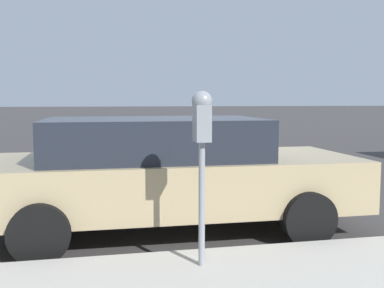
% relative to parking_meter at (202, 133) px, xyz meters
% --- Properties ---
extents(ground_plane, '(220.00, 220.00, 0.00)m').
position_rel_parking_meter_xyz_m(ground_plane, '(2.66, -0.55, -1.39)').
color(ground_plane, '#3D3A3A').
extents(parking_meter, '(0.21, 0.19, 1.65)m').
position_rel_parking_meter_xyz_m(parking_meter, '(0.00, 0.00, 0.00)').
color(parking_meter, gray).
rests_on(parking_meter, sidewalk).
extents(car_tan, '(2.14, 4.84, 1.46)m').
position_rel_parking_meter_xyz_m(car_tan, '(1.64, 0.10, -0.61)').
color(car_tan, tan).
rests_on(car_tan, ground_plane).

